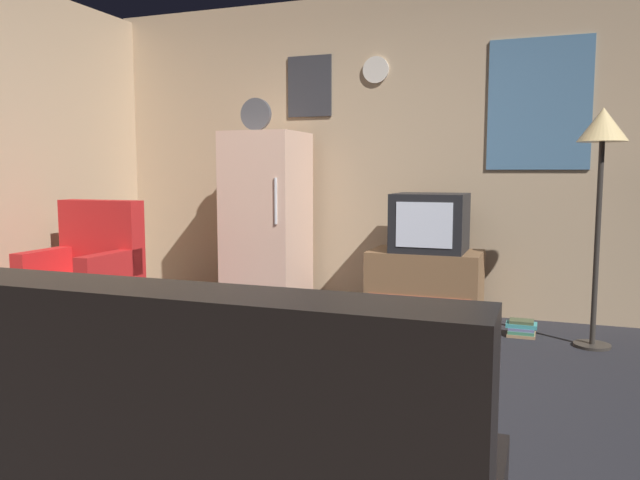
% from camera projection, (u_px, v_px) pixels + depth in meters
% --- Properties ---
extents(ground_plane, '(12.00, 12.00, 0.00)m').
position_uv_depth(ground_plane, '(263.00, 407.00, 3.07)').
color(ground_plane, '#232328').
extents(wall_with_art, '(5.20, 0.12, 2.65)m').
position_uv_depth(wall_with_art, '(387.00, 154.00, 5.21)').
color(wall_with_art, tan).
rests_on(wall_with_art, ground_plane).
extents(fridge, '(0.60, 0.62, 1.77)m').
position_uv_depth(fridge, '(267.00, 222.00, 5.13)').
color(fridge, beige).
rests_on(fridge, ground_plane).
extents(tv_stand, '(0.84, 0.53, 0.57)m').
position_uv_depth(tv_stand, '(425.00, 288.00, 4.73)').
color(tv_stand, brown).
rests_on(tv_stand, ground_plane).
extents(crt_tv, '(0.54, 0.51, 0.44)m').
position_uv_depth(crt_tv, '(430.00, 222.00, 4.66)').
color(crt_tv, black).
rests_on(crt_tv, tv_stand).
extents(standing_lamp, '(0.32, 0.32, 1.59)m').
position_uv_depth(standing_lamp, '(602.00, 144.00, 3.99)').
color(standing_lamp, '#332D28').
rests_on(standing_lamp, ground_plane).
extents(coffee_table, '(0.72, 0.72, 0.43)m').
position_uv_depth(coffee_table, '(189.00, 346.00, 3.40)').
color(coffee_table, brown).
rests_on(coffee_table, ground_plane).
extents(wine_glass, '(0.05, 0.05, 0.15)m').
position_uv_depth(wine_glass, '(191.00, 296.00, 3.32)').
color(wine_glass, silver).
rests_on(wine_glass, coffee_table).
extents(mug_ceramic_white, '(0.08, 0.08, 0.09)m').
position_uv_depth(mug_ceramic_white, '(186.00, 302.00, 3.30)').
color(mug_ceramic_white, silver).
rests_on(mug_ceramic_white, coffee_table).
extents(remote_control, '(0.15, 0.11, 0.02)m').
position_uv_depth(remote_control, '(182.00, 310.00, 3.27)').
color(remote_control, black).
rests_on(remote_control, coffee_table).
extents(armchair, '(0.68, 0.68, 0.96)m').
position_uv_depth(armchair, '(85.00, 285.00, 4.57)').
color(armchair, red).
rests_on(armchair, ground_plane).
extents(book_stack, '(0.21, 0.17, 0.12)m').
position_uv_depth(book_stack, '(521.00, 328.00, 4.41)').
color(book_stack, '#A17E58').
rests_on(book_stack, ground_plane).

